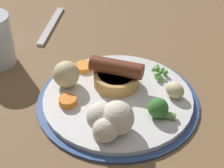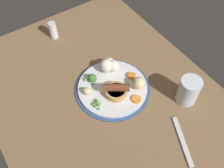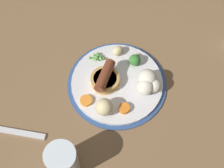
{
  "view_description": "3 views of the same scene",
  "coord_description": "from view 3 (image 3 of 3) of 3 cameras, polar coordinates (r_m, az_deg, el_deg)",
  "views": [
    {
      "loc": [
        51.0,
        -19.41,
        46.81
      ],
      "look_at": [
        0.5,
        -4.94,
        6.17
      ],
      "focal_mm": 60.0,
      "sensor_mm": 36.0,
      "label": 1
    },
    {
      "loc": [
        -44.17,
        27.14,
        81.8
      ],
      "look_at": [
        2.39,
        -4.28,
        5.7
      ],
      "focal_mm": 40.0,
      "sensor_mm": 36.0,
      "label": 2
    },
    {
      "loc": [
        -10.54,
        -47.15,
        82.88
      ],
      "look_at": [
        0.11,
        -5.83,
        6.63
      ],
      "focal_mm": 50.0,
      "sensor_mm": 36.0,
      "label": 3
    }
  ],
  "objects": [
    {
      "name": "dining_table",
      "position": [
        0.95,
        -0.95,
        1.45
      ],
      "size": [
        110.0,
        80.0,
        3.0
      ],
      "primitive_type": "cube",
      "color": "brown",
      "rests_on": "ground"
    },
    {
      "name": "dinner_plate",
      "position": [
        0.91,
        0.92,
        0.15
      ],
      "size": [
        28.97,
        28.97,
        1.4
      ],
      "color": "#2D4C84",
      "rests_on": "dining_table"
    },
    {
      "name": "sausage_pudding",
      "position": [
        0.88,
        -1.28,
        0.99
      ],
      "size": [
        8.33,
        9.66,
        5.33
      ],
      "rotation": [
        0.0,
        0.0,
        0.98
      ],
      "color": "tan",
      "rests_on": "dinner_plate"
    },
    {
      "name": "pea_pile",
      "position": [
        0.94,
        -2.7,
        4.94
      ],
      "size": [
        5.14,
        2.95,
        1.95
      ],
      "color": "#67A44C",
      "rests_on": "dinner_plate"
    },
    {
      "name": "broccoli_floret_near",
      "position": [
        0.93,
        4.22,
        4.42
      ],
      "size": [
        3.9,
        4.56,
        3.45
      ],
      "rotation": [
        0.0,
        0.0,
        4.12
      ],
      "color": "#387A33",
      "rests_on": "dinner_plate"
    },
    {
      "name": "cauliflower_floret",
      "position": [
        0.88,
        6.62,
        0.27
      ],
      "size": [
        6.97,
        7.33,
        5.45
      ],
      "color": "silver",
      "rests_on": "dinner_plate"
    },
    {
      "name": "potato_chunk_0",
      "position": [
        0.84,
        -1.38,
        -4.25
      ],
      "size": [
        5.12,
        5.21,
        4.96
      ],
      "primitive_type": "ellipsoid",
      "rotation": [
        0.0,
        0.0,
        1.48
      ],
      "color": "beige",
      "rests_on": "dinner_plate"
    },
    {
      "name": "potato_chunk_1",
      "position": [
        0.94,
        1.09,
        6.1
      ],
      "size": [
        4.38,
        4.11,
        2.82
      ],
      "primitive_type": "ellipsoid",
      "rotation": [
        0.0,
        0.0,
        0.53
      ],
      "color": "beige",
      "rests_on": "dinner_plate"
    },
    {
      "name": "carrot_slice_3",
      "position": [
        0.87,
        -4.75,
        -3.04
      ],
      "size": [
        4.85,
        4.85,
        0.93
      ],
      "primitive_type": "cylinder",
      "rotation": [
        0.0,
        0.0,
        2.48
      ],
      "color": "orange",
      "rests_on": "dinner_plate"
    },
    {
      "name": "carrot_slice_5",
      "position": [
        0.86,
        2.25,
        -4.47
      ],
      "size": [
        3.65,
        3.65,
        1.29
      ],
      "primitive_type": "cylinder",
      "rotation": [
        0.0,
        0.0,
        1.77
      ],
      "color": "orange",
      "rests_on": "dinner_plate"
    },
    {
      "name": "fork",
      "position": [
        0.89,
        -17.66,
        -8.29
      ],
      "size": [
        17.03,
        8.95,
        0.6
      ],
      "primitive_type": "cube",
      "rotation": [
        0.0,
        0.0,
        -0.43
      ],
      "color": "silver",
      "rests_on": "dining_table"
    },
    {
      "name": "drinking_glass",
      "position": [
        0.78,
        -9.02,
        -13.78
      ],
      "size": [
        7.65,
        7.65,
        10.56
      ],
      "primitive_type": "cylinder",
      "color": "silver",
      "rests_on": "dining_table"
    }
  ]
}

